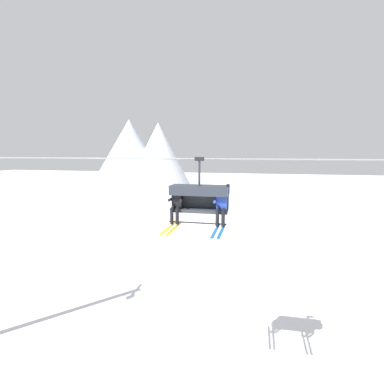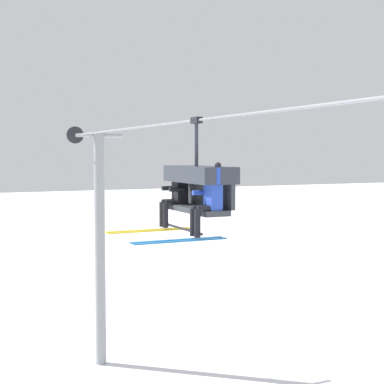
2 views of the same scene
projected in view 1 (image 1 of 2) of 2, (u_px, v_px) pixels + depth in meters
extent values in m
plane|color=white|center=(155.00, 361.00, 11.57)|extent=(200.00, 200.00, 0.00)
cone|color=silver|center=(130.00, 154.00, 66.43)|extent=(17.80, 17.80, 14.96)
cone|color=white|center=(159.00, 156.00, 63.28)|extent=(14.46, 14.46, 13.99)
cylinder|color=gray|center=(179.00, 159.00, 9.48)|extent=(19.59, 0.05, 0.05)
cube|color=#33383D|center=(199.00, 210.00, 9.56)|extent=(1.82, 0.48, 0.10)
cube|color=#33383D|center=(201.00, 201.00, 9.79)|extent=(1.82, 0.08, 0.45)
cube|color=#2D333D|center=(200.00, 190.00, 9.53)|extent=(1.86, 0.68, 0.30)
cylinder|color=black|center=(197.00, 223.00, 9.30)|extent=(1.82, 0.04, 0.04)
cylinder|color=#2D333D|center=(199.00, 173.00, 9.40)|extent=(0.07, 0.07, 0.79)
cube|color=black|center=(199.00, 159.00, 9.34)|extent=(0.28, 0.12, 0.12)
cube|color=black|center=(177.00, 200.00, 9.65)|extent=(0.32, 0.22, 0.52)
sphere|color=#284C93|center=(177.00, 189.00, 9.60)|extent=(0.22, 0.22, 0.22)
ellipsoid|color=black|center=(176.00, 190.00, 9.51)|extent=(0.17, 0.04, 0.08)
cylinder|color=black|center=(173.00, 208.00, 9.54)|extent=(0.11, 0.34, 0.11)
cylinder|color=black|center=(179.00, 208.00, 9.50)|extent=(0.11, 0.34, 0.11)
cylinder|color=black|center=(172.00, 216.00, 9.41)|extent=(0.11, 0.11, 0.48)
cylinder|color=black|center=(177.00, 217.00, 9.37)|extent=(0.11, 0.11, 0.48)
cube|color=gold|center=(169.00, 228.00, 9.16)|extent=(0.09, 1.70, 0.02)
cube|color=gold|center=(175.00, 228.00, 9.12)|extent=(0.09, 1.70, 0.02)
cylinder|color=black|center=(170.00, 200.00, 9.54)|extent=(0.09, 0.30, 0.09)
cylinder|color=black|center=(182.00, 200.00, 9.46)|extent=(0.09, 0.30, 0.09)
cube|color=#2847B7|center=(222.00, 202.00, 9.35)|extent=(0.32, 0.22, 0.52)
sphere|color=black|center=(222.00, 190.00, 9.30)|extent=(0.22, 0.22, 0.22)
ellipsoid|color=black|center=(221.00, 191.00, 9.20)|extent=(0.17, 0.04, 0.08)
cylinder|color=black|center=(218.00, 210.00, 9.23)|extent=(0.11, 0.34, 0.11)
cylinder|color=black|center=(224.00, 210.00, 9.19)|extent=(0.11, 0.34, 0.11)
cylinder|color=black|center=(217.00, 218.00, 9.10)|extent=(0.11, 0.11, 0.48)
cylinder|color=black|center=(223.00, 219.00, 9.06)|extent=(0.11, 0.11, 0.48)
cube|color=#1E6BB2|center=(216.00, 230.00, 8.85)|extent=(0.09, 1.70, 0.02)
cube|color=#1E6BB2|center=(222.00, 231.00, 8.81)|extent=(0.09, 1.70, 0.02)
cylinder|color=#2847B7|center=(215.00, 201.00, 9.24)|extent=(0.09, 0.30, 0.09)
cylinder|color=#2847B7|center=(228.00, 191.00, 9.26)|extent=(0.09, 0.09, 0.30)
sphere|color=black|center=(228.00, 185.00, 9.24)|extent=(0.11, 0.11, 0.11)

